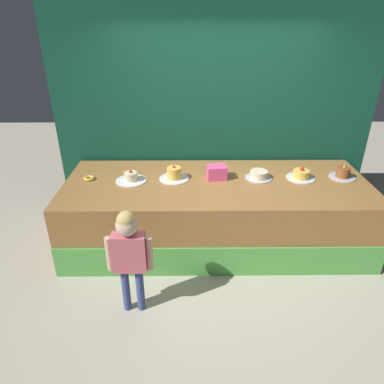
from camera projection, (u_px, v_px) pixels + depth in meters
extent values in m
plane|color=#BCB29E|center=(219.00, 275.00, 3.77)|extent=(12.00, 12.00, 0.00)
cube|color=#9E6B38|center=(216.00, 212.00, 4.18)|extent=(3.51, 1.33, 0.80)
cube|color=#59B24C|center=(220.00, 262.00, 3.68)|extent=(3.51, 0.02, 0.36)
cube|color=#144C38|center=(214.00, 119.00, 4.43)|extent=(4.05, 0.08, 2.67)
cylinder|color=#3F4C8C|center=(126.00, 289.00, 3.23)|extent=(0.07, 0.07, 0.48)
cylinder|color=#3F4C8C|center=(140.00, 289.00, 3.23)|extent=(0.07, 0.07, 0.48)
cube|color=#D86672|center=(129.00, 252.00, 3.04)|extent=(0.30, 0.13, 0.37)
cylinder|color=beige|center=(109.00, 254.00, 3.04)|extent=(0.06, 0.06, 0.34)
cylinder|color=beige|center=(150.00, 254.00, 3.05)|extent=(0.06, 0.06, 0.34)
sphere|color=beige|center=(127.00, 225.00, 2.91)|extent=(0.19, 0.19, 0.19)
sphere|color=tan|center=(126.00, 220.00, 2.89)|extent=(0.16, 0.16, 0.16)
cube|color=#F45396|center=(217.00, 172.00, 4.04)|extent=(0.24, 0.20, 0.16)
torus|color=#F2BF4C|center=(89.00, 178.00, 4.04)|extent=(0.13, 0.13, 0.03)
cylinder|color=white|center=(131.00, 181.00, 4.01)|extent=(0.35, 0.35, 0.01)
cylinder|color=beige|center=(131.00, 176.00, 3.99)|extent=(0.15, 0.15, 0.10)
sphere|color=red|center=(130.00, 171.00, 3.96)|extent=(0.03, 0.03, 0.03)
cylinder|color=white|center=(174.00, 178.00, 4.06)|extent=(0.35, 0.35, 0.01)
cylinder|color=#F2BF4C|center=(174.00, 173.00, 4.03)|extent=(0.17, 0.17, 0.13)
sphere|color=red|center=(174.00, 166.00, 4.00)|extent=(0.03, 0.03, 0.03)
cylinder|color=silver|center=(258.00, 178.00, 4.08)|extent=(0.31, 0.31, 0.01)
cylinder|color=beige|center=(259.00, 174.00, 4.06)|extent=(0.21, 0.21, 0.08)
cylinder|color=silver|center=(301.00, 178.00, 4.08)|extent=(0.33, 0.33, 0.01)
cylinder|color=#F2BF4C|center=(301.00, 174.00, 4.06)|extent=(0.19, 0.19, 0.09)
sphere|color=red|center=(302.00, 169.00, 4.03)|extent=(0.04, 0.04, 0.04)
cylinder|color=silver|center=(342.00, 177.00, 4.10)|extent=(0.30, 0.30, 0.01)
cylinder|color=brown|center=(343.00, 172.00, 4.07)|extent=(0.16, 0.16, 0.12)
cone|color=#F2E566|center=(344.00, 166.00, 4.03)|extent=(0.02, 0.02, 0.05)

